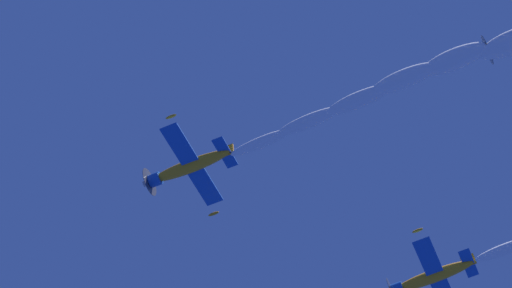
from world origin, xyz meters
The scene contains 2 objects.
airplane_lead centered at (4.14, 2.16, 65.76)m, with size 7.59×7.40×2.84m.
airplane_right_wingman centered at (8.56, -18.96, 63.94)m, with size 7.66×7.42×2.76m.
Camera 1 is at (-27.46, 3.94, 2.18)m, focal length 63.12 mm.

